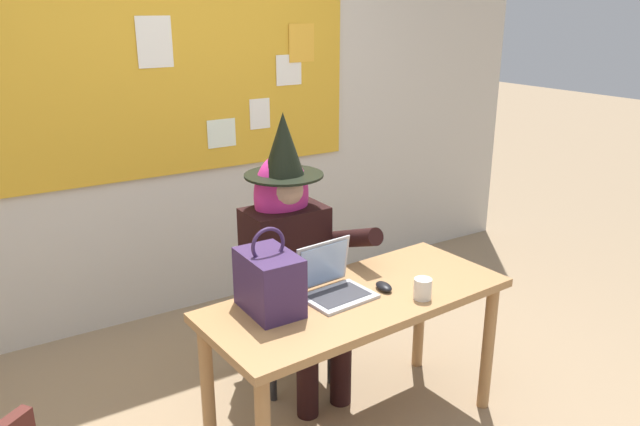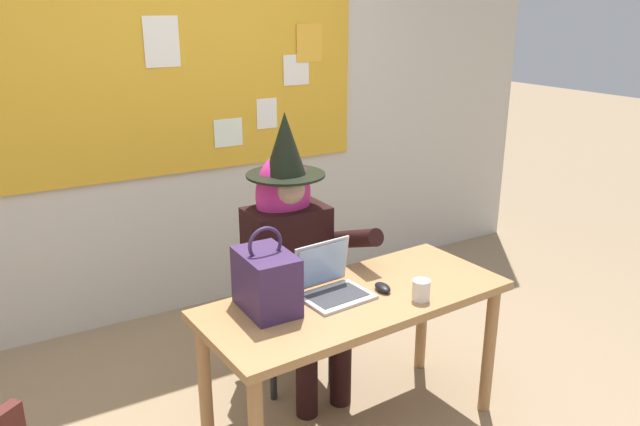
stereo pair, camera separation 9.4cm
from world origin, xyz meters
name	(u,v)px [view 2 (the right image)]	position (x,y,z in m)	size (l,w,h in m)	color
wall_back_bulletin	(181,93)	(0.00, 1.75, 1.44)	(5.71, 1.89, 2.87)	beige
desk_main	(356,316)	(0.21, 0.04, 0.62)	(1.46, 0.70, 0.72)	#A37547
chair_at_desk	(284,286)	(0.17, 0.70, 0.51)	(0.45, 0.45, 0.91)	black
person_costumed	(292,243)	(0.17, 0.58, 0.80)	(0.60, 0.67, 1.47)	black
laptop	(331,284)	(0.11, 0.11, 0.77)	(0.32, 0.28, 0.23)	#B7B7BC
computer_mouse	(383,287)	(0.34, 0.02, 0.74)	(0.06, 0.10, 0.03)	black
handbag	(266,281)	(-0.20, 0.13, 0.86)	(0.20, 0.30, 0.38)	#38234C
coffee_mug	(421,290)	(0.43, -0.14, 0.77)	(0.08, 0.08, 0.10)	silver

